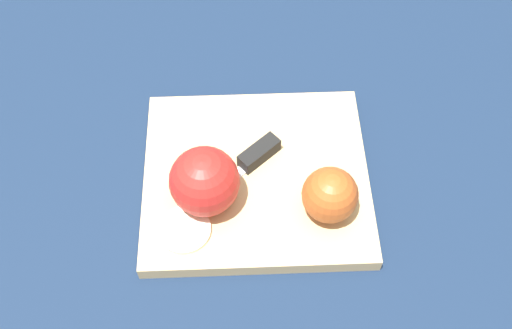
% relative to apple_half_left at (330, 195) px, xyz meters
% --- Properties ---
extents(ground_plane, '(4.00, 4.00, 0.00)m').
position_rel_apple_half_left_xyz_m(ground_plane, '(0.08, -0.07, -0.06)').
color(ground_plane, '#14233D').
extents(cutting_board, '(0.34, 0.31, 0.02)m').
position_rel_apple_half_left_xyz_m(cutting_board, '(0.08, -0.07, -0.05)').
color(cutting_board, tan).
rests_on(cutting_board, ground_plane).
extents(apple_half_left, '(0.07, 0.07, 0.07)m').
position_rel_apple_half_left_xyz_m(apple_half_left, '(0.00, 0.00, 0.00)').
color(apple_half_left, '#AD4C1E').
rests_on(apple_half_left, cutting_board).
extents(apple_half_right, '(0.09, 0.09, 0.09)m').
position_rel_apple_half_left_xyz_m(apple_half_right, '(0.15, -0.04, 0.01)').
color(apple_half_right, red).
rests_on(apple_half_right, cutting_board).
extents(knife, '(0.15, 0.10, 0.02)m').
position_rel_apple_half_left_xyz_m(knife, '(0.08, -0.09, -0.03)').
color(knife, silver).
rests_on(knife, cutting_board).
extents(apple_slice, '(0.07, 0.07, 0.01)m').
position_rel_apple_half_left_xyz_m(apple_slice, '(0.19, -0.00, -0.03)').
color(apple_slice, '#EFE5C6').
rests_on(apple_slice, cutting_board).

